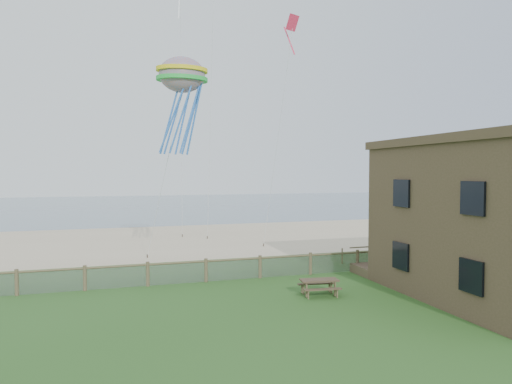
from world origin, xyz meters
TOP-DOWN VIEW (x-y plane):
  - ground at (0.00, 0.00)m, footprint 160.00×160.00m
  - sand_beach at (0.00, 22.00)m, footprint 72.00×20.00m
  - ocean at (0.00, 66.00)m, footprint 160.00×68.00m
  - chainlink_fence at (0.00, 6.00)m, footprint 36.20×0.20m
  - motel_deck at (13.00, 5.00)m, footprint 15.00×2.00m
  - picnic_table at (1.59, 1.84)m, footprint 1.93×1.56m
  - octopus_kite at (-3.49, 10.89)m, footprint 3.55×2.79m
  - kite_red at (4.32, 12.14)m, footprint 1.62×1.91m

SIDE VIEW (x-z plane):
  - ground at x=0.00m, z-range 0.00..0.00m
  - ocean at x=0.00m, z-range -0.01..0.01m
  - sand_beach at x=0.00m, z-range -0.01..0.01m
  - motel_deck at x=13.00m, z-range 0.00..0.50m
  - picnic_table at x=1.59m, z-range 0.00..0.75m
  - chainlink_fence at x=0.00m, z-range -0.07..1.18m
  - octopus_kite at x=-3.49m, z-range 6.85..13.41m
  - kite_red at x=4.32m, z-range 14.30..16.70m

